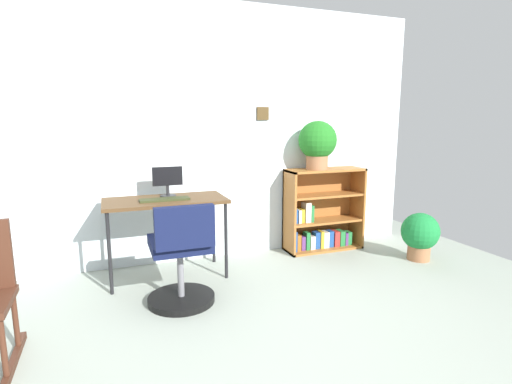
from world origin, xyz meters
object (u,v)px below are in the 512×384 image
at_px(desk, 165,206).
at_px(potted_plant_floor, 420,234).
at_px(monitor, 168,180).
at_px(office_chair, 181,261).
at_px(bookshelf_low, 321,214).
at_px(keyboard, 165,199).
at_px(potted_plant_on_shelf, 317,143).

relative_size(desk, potted_plant_floor, 2.18).
bearing_deg(monitor, potted_plant_floor, -13.06).
distance_m(desk, potted_plant_floor, 2.53).
bearing_deg(desk, office_chair, -88.21).
bearing_deg(bookshelf_low, keyboard, -170.49).
height_order(desk, office_chair, office_chair).
bearing_deg(potted_plant_on_shelf, monitor, -177.54).
height_order(desk, keyboard, keyboard).
height_order(keyboard, potted_plant_on_shelf, potted_plant_on_shelf).
xyz_separation_m(bookshelf_low, potted_plant_on_shelf, (-0.09, -0.05, 0.79)).
height_order(desk, monitor, monitor).
bearing_deg(potted_plant_floor, bookshelf_low, 138.10).
xyz_separation_m(monitor, potted_plant_floor, (2.42, -0.56, -0.60)).
bearing_deg(keyboard, bookshelf_low, 9.51).
distance_m(keyboard, bookshelf_low, 1.77).
distance_m(bookshelf_low, potted_plant_on_shelf, 0.79).
relative_size(potted_plant_on_shelf, potted_plant_floor, 1.05).
xyz_separation_m(desk, bookshelf_low, (1.70, 0.23, -0.27)).
bearing_deg(monitor, desk, -111.63).
bearing_deg(potted_plant_floor, keyboard, 170.94).
relative_size(desk, keyboard, 2.50).
xyz_separation_m(monitor, office_chair, (-0.02, -0.73, -0.51)).
distance_m(monitor, potted_plant_floor, 2.56).
bearing_deg(keyboard, potted_plant_on_shelf, 8.21).
distance_m(monitor, potted_plant_on_shelf, 1.60).
relative_size(keyboard, office_chair, 0.52).
distance_m(potted_plant_on_shelf, potted_plant_floor, 1.39).
bearing_deg(office_chair, monitor, 88.23).
xyz_separation_m(office_chair, bookshelf_low, (1.68, 0.85, 0.03)).
xyz_separation_m(desk, potted_plant_floor, (2.46, -0.46, -0.39)).
relative_size(monitor, potted_plant_floor, 0.56).
relative_size(keyboard, potted_plant_floor, 0.87).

